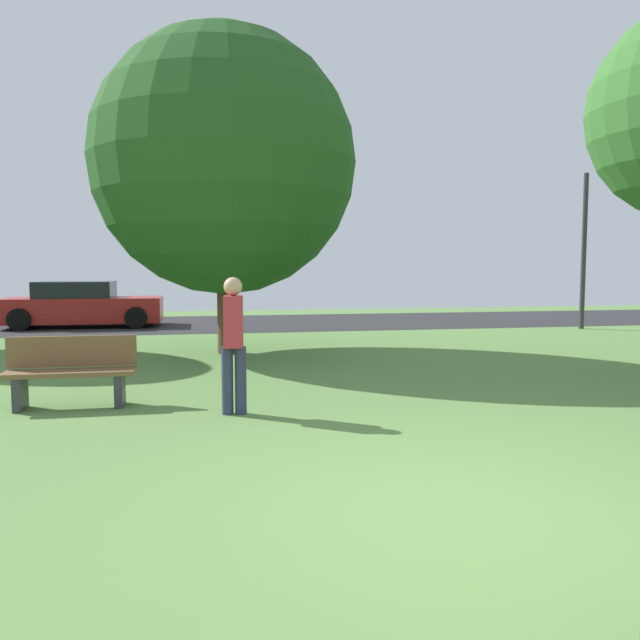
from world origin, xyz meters
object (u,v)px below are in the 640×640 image
object	(u,v)px
park_bench	(71,371)
person_bystander	(234,339)
maple_tree_near	(224,163)
parked_car_red	(82,306)
street_lamp_post	(584,252)

from	to	relation	value
park_bench	person_bystander	bearing A→B (deg)	158.27
maple_tree_near	parked_car_red	distance (m)	8.46
park_bench	street_lamp_post	xyz separation A→B (m)	(12.63, 8.03, 1.79)
parked_car_red	street_lamp_post	xyz separation A→B (m)	(14.46, -3.41, 1.61)
person_bystander	park_bench	xyz separation A→B (m)	(-2.02, 0.81, -0.46)
person_bystander	parked_car_red	distance (m)	12.83
maple_tree_near	parked_car_red	size ratio (longest dim) A/B	1.45
maple_tree_near	person_bystander	size ratio (longest dim) A/B	3.96
maple_tree_near	street_lamp_post	bearing A→B (deg)	17.49
maple_tree_near	street_lamp_post	distance (m)	11.09
parked_car_red	park_bench	distance (m)	11.58
person_bystander	street_lamp_post	world-z (taller)	street_lamp_post
person_bystander	parked_car_red	xyz separation A→B (m)	(-3.85, 12.24, -0.28)
parked_car_red	park_bench	world-z (taller)	parked_car_red
person_bystander	street_lamp_post	size ratio (longest dim) A/B	0.37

